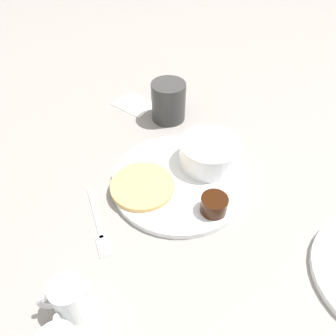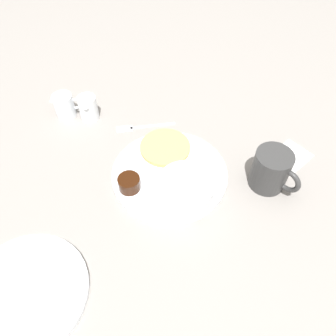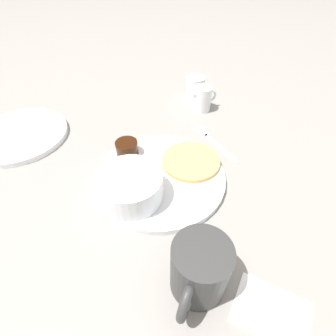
% 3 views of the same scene
% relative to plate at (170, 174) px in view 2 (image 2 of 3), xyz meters
% --- Properties ---
extents(ground_plane, '(4.00, 4.00, 0.00)m').
position_rel_plate_xyz_m(ground_plane, '(0.00, 0.00, -0.01)').
color(ground_plane, gray).
extents(plate, '(0.25, 0.25, 0.01)m').
position_rel_plate_xyz_m(plate, '(0.00, 0.00, 0.00)').
color(plate, white).
rests_on(plate, ground_plane).
extents(pancake_stack, '(0.12, 0.12, 0.01)m').
position_rel_plate_xyz_m(pancake_stack, '(0.05, 0.05, 0.01)').
color(pancake_stack, tan).
rests_on(pancake_stack, plate).
extents(bowl, '(0.11, 0.11, 0.05)m').
position_rel_plate_xyz_m(bowl, '(-0.03, -0.07, 0.03)').
color(bowl, white).
rests_on(bowl, plate).
extents(syrup_cup, '(0.05, 0.05, 0.03)m').
position_rel_plate_xyz_m(syrup_cup, '(-0.08, 0.04, 0.02)').
color(syrup_cup, black).
rests_on(syrup_cup, plate).
extents(butter_ramekin, '(0.05, 0.05, 0.04)m').
position_rel_plate_xyz_m(butter_ramekin, '(-0.05, -0.08, 0.02)').
color(butter_ramekin, white).
rests_on(butter_ramekin, plate).
extents(coffee_mug, '(0.08, 0.11, 0.09)m').
position_rel_plate_xyz_m(coffee_mug, '(0.12, -0.18, 0.04)').
color(coffee_mug, '#333333').
rests_on(coffee_mug, ground_plane).
extents(creamer_pitcher_near, '(0.06, 0.05, 0.07)m').
position_rel_plate_xyz_m(creamer_pitcher_near, '(0.02, 0.28, 0.03)').
color(creamer_pitcher_near, white).
rests_on(creamer_pitcher_near, ground_plane).
extents(creamer_pitcher_far, '(0.06, 0.06, 0.06)m').
position_rel_plate_xyz_m(creamer_pitcher_far, '(-0.01, 0.33, 0.03)').
color(creamer_pitcher_far, white).
rests_on(creamer_pitcher_far, ground_plane).
extents(fork, '(0.12, 0.11, 0.00)m').
position_rel_plate_xyz_m(fork, '(0.07, 0.16, -0.00)').
color(fork, silver).
rests_on(fork, ground_plane).
extents(napkin, '(0.11, 0.09, 0.00)m').
position_rel_plate_xyz_m(napkin, '(0.22, -0.18, -0.00)').
color(napkin, white).
rests_on(napkin, ground_plane).
extents(far_plate, '(0.22, 0.22, 0.01)m').
position_rel_plate_xyz_m(far_plate, '(-0.36, 0.03, 0.00)').
color(far_plate, white).
rests_on(far_plate, ground_plane).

